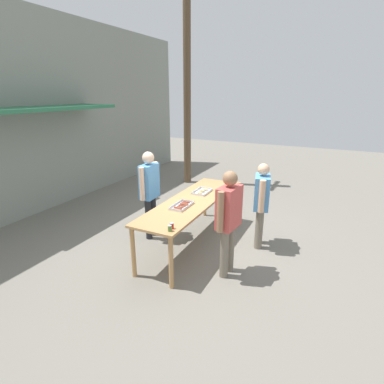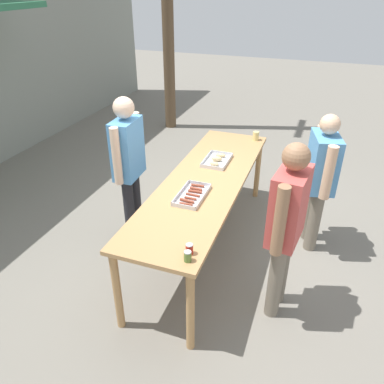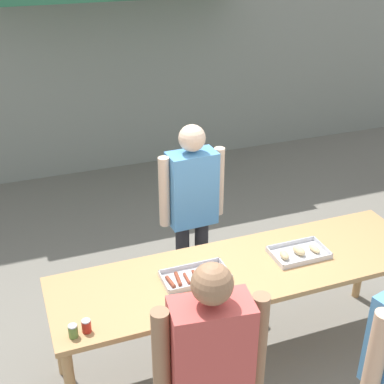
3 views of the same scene
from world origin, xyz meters
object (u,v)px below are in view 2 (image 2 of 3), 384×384
(beer_cup, at_px, (256,136))
(person_server_behind_table, at_px, (128,159))
(food_tray_sausages, at_px, (192,195))
(condiment_jar_ketchup, at_px, (189,249))
(condiment_jar_mustard, at_px, (188,256))
(person_customer_holding_hotdog, at_px, (287,220))
(person_customer_with_cup, at_px, (321,173))
(food_tray_buns, at_px, (217,160))

(beer_cup, xyz_separation_m, person_server_behind_table, (-1.37, 1.13, 0.08))
(food_tray_sausages, bearing_deg, beer_cup, -9.75)
(condiment_jar_ketchup, bearing_deg, condiment_jar_mustard, -168.31)
(condiment_jar_ketchup, bearing_deg, person_customer_holding_hotdog, -49.52)
(food_tray_sausages, xyz_separation_m, person_customer_with_cup, (0.87, -1.15, 0.02))
(food_tray_sausages, distance_m, person_customer_holding_hotdog, 0.97)
(person_server_behind_table, relative_size, person_customer_holding_hotdog, 1.02)
(beer_cup, bearing_deg, food_tray_sausages, 170.25)
(condiment_jar_mustard, xyz_separation_m, condiment_jar_ketchup, (0.08, 0.02, 0.00))
(food_tray_sausages, xyz_separation_m, condiment_jar_ketchup, (-0.82, -0.28, 0.03))
(condiment_jar_mustard, relative_size, beer_cup, 0.77)
(food_tray_buns, relative_size, condiment_jar_ketchup, 4.86)
(condiment_jar_ketchup, bearing_deg, food_tray_buns, 9.45)
(food_tray_sausages, relative_size, condiment_jar_ketchup, 5.43)
(food_tray_sausages, bearing_deg, food_tray_buns, -0.10)
(condiment_jar_ketchup, height_order, person_server_behind_table, person_server_behind_table)
(condiment_jar_ketchup, relative_size, beer_cup, 0.77)
(condiment_jar_ketchup, relative_size, person_server_behind_table, 0.05)
(beer_cup, height_order, person_customer_holding_hotdog, person_customer_holding_hotdog)
(beer_cup, height_order, person_customer_with_cup, person_customer_with_cup)
(condiment_jar_ketchup, xyz_separation_m, beer_cup, (2.48, -0.01, 0.01))
(condiment_jar_ketchup, xyz_separation_m, person_server_behind_table, (1.11, 1.12, 0.10))
(food_tray_buns, distance_m, person_customer_holding_hotdog, 1.44)
(food_tray_buns, distance_m, condiment_jar_ketchup, 1.68)
(food_tray_sausages, relative_size, person_server_behind_table, 0.28)
(food_tray_sausages, height_order, person_customer_with_cup, person_customer_with_cup)
(condiment_jar_mustard, height_order, person_customer_holding_hotdog, person_customer_holding_hotdog)
(condiment_jar_ketchup, bearing_deg, person_customer_with_cup, -27.25)
(food_tray_buns, height_order, condiment_jar_mustard, condiment_jar_mustard)
(condiment_jar_mustard, bearing_deg, food_tray_sausages, 18.04)
(food_tray_sausages, height_order, condiment_jar_ketchup, condiment_jar_ketchup)
(person_server_behind_table, bearing_deg, condiment_jar_mustard, -139.06)
(person_customer_holding_hotdog, relative_size, person_customer_with_cup, 1.07)
(food_tray_sausages, bearing_deg, person_server_behind_table, 71.01)
(person_customer_holding_hotdog, bearing_deg, condiment_jar_ketchup, -42.36)
(person_customer_with_cup, bearing_deg, condiment_jar_ketchup, -40.80)
(condiment_jar_ketchup, bearing_deg, person_server_behind_table, 45.20)
(food_tray_sausages, bearing_deg, condiment_jar_ketchup, -161.33)
(condiment_jar_mustard, relative_size, person_customer_with_cup, 0.06)
(condiment_jar_mustard, xyz_separation_m, person_customer_with_cup, (1.77, -0.85, -0.00))
(condiment_jar_mustard, bearing_deg, person_customer_holding_hotdog, -44.71)
(beer_cup, bearing_deg, person_customer_holding_hotdog, -161.40)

